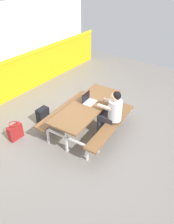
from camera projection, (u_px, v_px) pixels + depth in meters
ground_plane at (86, 132)px, 5.34m from camera, size 10.00×10.00×0.02m
accent_backdrop at (4, 58)px, 5.98m from camera, size 8.00×0.14×2.60m
picnic_table_main at (87, 111)px, 5.05m from camera, size 2.06×1.70×0.74m
student_nearer at (112, 111)px, 4.83m from camera, size 0.38×0.53×1.21m
laptop_silver at (88, 100)px, 5.04m from camera, size 0.34×0.25×0.22m
backpack_dark at (43, 116)px, 5.51m from camera, size 0.30×0.22×0.44m
tote_bag_bright at (15, 132)px, 5.04m from camera, size 0.34×0.21×0.43m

